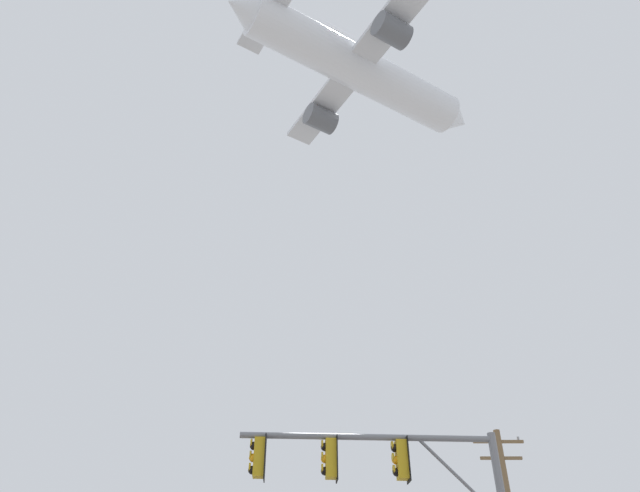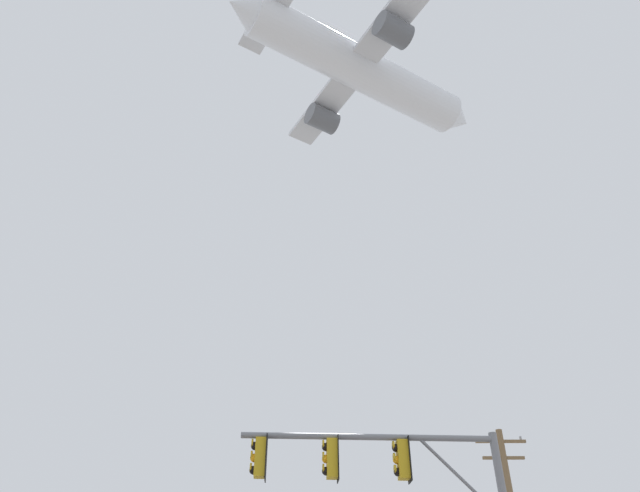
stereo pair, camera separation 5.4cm
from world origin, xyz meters
name	(u,v)px [view 2 (the right image)]	position (x,y,z in m)	size (l,w,h in m)	color
signal_pole_near	(396,487)	(2.81, 7.75, 4.58)	(6.35, 0.66, 5.89)	slate
airplane	(360,69)	(4.06, 22.18, 38.40)	(20.69, 15.98, 6.16)	white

